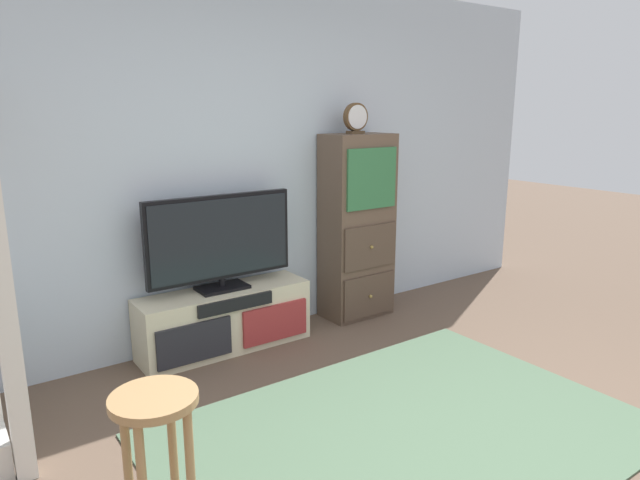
{
  "coord_description": "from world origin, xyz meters",
  "views": [
    {
      "loc": [
        -1.97,
        -1.37,
        1.74
      ],
      "look_at": [
        0.19,
        1.69,
        0.86
      ],
      "focal_mm": 31.55,
      "sensor_mm": 36.0,
      "label": 1
    }
  ],
  "objects_px": {
    "media_console": "(225,320)",
    "television": "(221,240)",
    "desk_clock": "(356,118)",
    "side_cabinet": "(357,227)",
    "bar_stool_near": "(156,435)"
  },
  "relations": [
    {
      "from": "television",
      "to": "side_cabinet",
      "type": "distance_m",
      "value": 1.24
    },
    {
      "from": "television",
      "to": "bar_stool_near",
      "type": "bearing_deg",
      "value": -123.18
    },
    {
      "from": "media_console",
      "to": "desk_clock",
      "type": "relative_size",
      "value": 5.23
    },
    {
      "from": "media_console",
      "to": "television",
      "type": "relative_size",
      "value": 1.15
    },
    {
      "from": "media_console",
      "to": "desk_clock",
      "type": "bearing_deg",
      "value": -0.23
    },
    {
      "from": "desk_clock",
      "to": "bar_stool_near",
      "type": "distance_m",
      "value": 3.0
    },
    {
      "from": "side_cabinet",
      "to": "bar_stool_near",
      "type": "bearing_deg",
      "value": -145.02
    },
    {
      "from": "television",
      "to": "desk_clock",
      "type": "relative_size",
      "value": 4.54
    },
    {
      "from": "television",
      "to": "side_cabinet",
      "type": "relative_size",
      "value": 0.72
    },
    {
      "from": "television",
      "to": "side_cabinet",
      "type": "height_order",
      "value": "side_cabinet"
    },
    {
      "from": "bar_stool_near",
      "to": "television",
      "type": "bearing_deg",
      "value": 56.82
    },
    {
      "from": "media_console",
      "to": "television",
      "type": "xyz_separation_m",
      "value": [
        0.0,
        0.02,
        0.6
      ]
    },
    {
      "from": "media_console",
      "to": "side_cabinet",
      "type": "relative_size",
      "value": 0.82
    },
    {
      "from": "television",
      "to": "media_console",
      "type": "bearing_deg",
      "value": -90.0
    },
    {
      "from": "desk_clock",
      "to": "bar_stool_near",
      "type": "bearing_deg",
      "value": -144.73
    }
  ]
}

